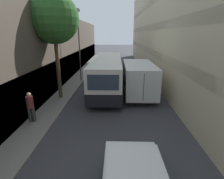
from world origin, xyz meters
The scene contains 9 objects.
ground_plane centered at (0.00, 15.00, 0.00)m, with size 150.00×150.00×0.00m, color #38383D.
sidewalk_left centered at (-4.34, 15.00, 0.06)m, with size 1.66×60.00×0.12m.
building_left_shopfront centered at (-6.27, 15.00, 3.17)m, with size 2.40×60.00×6.98m.
building_right_apartment centered at (5.26, 15.00, 6.07)m, with size 2.40×60.00×12.19m.
bus centered at (-0.69, 17.44, 1.56)m, with size 2.47×10.89×2.93m.
box_truck centered at (2.00, 16.71, 1.49)m, with size 2.38×7.92×2.68m.
pedestrian centered at (-4.74, 10.58, 1.08)m, with size 0.42×0.40×1.78m.
street_lamp centered at (-3.76, 20.18, 5.10)m, with size 0.36×0.80×7.26m.
street_tree_left centered at (-4.34, 14.68, 6.06)m, with size 3.61×3.61×7.77m.
Camera 1 is at (0.13, 1.53, 5.00)m, focal length 28.00 mm.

